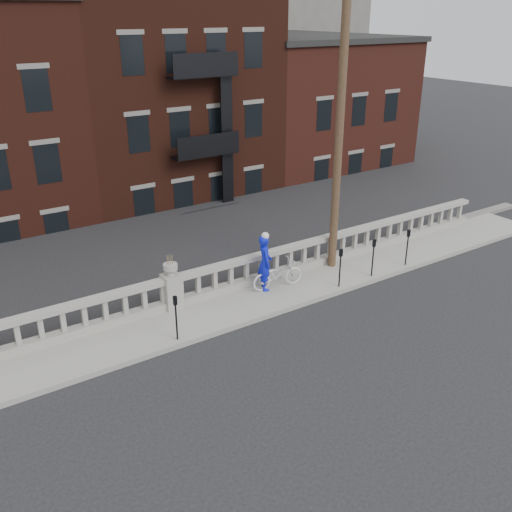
% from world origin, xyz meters
% --- Properties ---
extents(ground, '(120.00, 120.00, 0.00)m').
position_xyz_m(ground, '(0.00, 0.00, 0.00)').
color(ground, black).
rests_on(ground, ground).
extents(sidewalk, '(32.00, 2.20, 0.15)m').
position_xyz_m(sidewalk, '(0.00, 3.00, 0.07)').
color(sidewalk, gray).
rests_on(sidewalk, ground).
extents(balustrade, '(28.00, 0.34, 1.03)m').
position_xyz_m(balustrade, '(0.00, 3.95, 0.64)').
color(balustrade, gray).
rests_on(balustrade, sidewalk).
extents(planter_pedestal, '(0.55, 0.55, 1.76)m').
position_xyz_m(planter_pedestal, '(0.00, 3.95, 0.83)').
color(planter_pedestal, gray).
rests_on(planter_pedestal, sidewalk).
extents(lower_level, '(80.00, 44.00, 20.80)m').
position_xyz_m(lower_level, '(0.56, 23.04, 2.63)').
color(lower_level, '#605E59').
rests_on(lower_level, ground).
extents(utility_pole, '(1.60, 0.28, 10.00)m').
position_xyz_m(utility_pole, '(6.20, 3.60, 5.24)').
color(utility_pole, '#422D1E').
rests_on(utility_pole, sidewalk).
extents(parking_meter_a, '(0.10, 0.09, 1.36)m').
position_xyz_m(parking_meter_a, '(-0.74, 2.15, 1.00)').
color(parking_meter_a, black).
rests_on(parking_meter_a, sidewalk).
extents(parking_meter_b, '(0.10, 0.09, 1.36)m').
position_xyz_m(parking_meter_b, '(5.27, 2.15, 1.00)').
color(parking_meter_b, black).
rests_on(parking_meter_b, sidewalk).
extents(parking_meter_c, '(0.10, 0.09, 1.36)m').
position_xyz_m(parking_meter_c, '(6.77, 2.15, 1.00)').
color(parking_meter_c, black).
rests_on(parking_meter_c, sidewalk).
extents(parking_meter_d, '(0.10, 0.09, 1.36)m').
position_xyz_m(parking_meter_d, '(8.47, 2.15, 1.00)').
color(parking_meter_d, black).
rests_on(parking_meter_d, sidewalk).
extents(bicycle, '(1.88, 0.85, 0.95)m').
position_xyz_m(bicycle, '(3.52, 3.26, 0.63)').
color(bicycle, silver).
rests_on(bicycle, sidewalk).
extents(cyclist, '(0.69, 0.81, 1.89)m').
position_xyz_m(cyclist, '(3.11, 3.40, 1.10)').
color(cyclist, '#0D17C9').
rests_on(cyclist, sidewalk).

